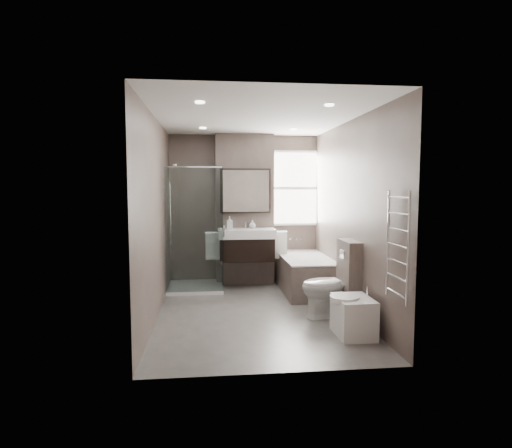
{
  "coord_description": "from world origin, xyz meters",
  "views": [
    {
      "loc": [
        -0.61,
        -5.64,
        1.71
      ],
      "look_at": [
        0.02,
        0.15,
        1.19
      ],
      "focal_mm": 30.0,
      "sensor_mm": 36.0,
      "label": 1
    }
  ],
  "objects": [
    {
      "name": "mirror_cabinet",
      "position": [
        0.0,
        1.61,
        1.63
      ],
      "size": [
        0.86,
        0.08,
        0.76
      ],
      "color": "black",
      "rests_on": "vanity_pier"
    },
    {
      "name": "vanity",
      "position": [
        0.0,
        1.43,
        0.74
      ],
      "size": [
        0.95,
        0.47,
        0.66
      ],
      "color": "black",
      "rests_on": "vanity_pier"
    },
    {
      "name": "vanity_pier",
      "position": [
        0.0,
        1.77,
        1.3
      ],
      "size": [
        1.0,
        0.25,
        2.6
      ],
      "primitive_type": "cube",
      "color": "brown",
      "rests_on": "ground"
    },
    {
      "name": "shower_enclosure",
      "position": [
        -0.75,
        1.35,
        0.49
      ],
      "size": [
        0.9,
        0.9,
        2.0
      ],
      "color": "white",
      "rests_on": "ground"
    },
    {
      "name": "towel_radiator",
      "position": [
        1.25,
        -1.6,
        1.12
      ],
      "size": [
        0.03,
        0.49,
        1.1
      ],
      "color": "silver",
      "rests_on": "room"
    },
    {
      "name": "room",
      "position": [
        0.0,
        0.0,
        1.3
      ],
      "size": [
        2.7,
        3.9,
        2.7
      ],
      "color": "#5A5652",
      "rests_on": "ground"
    },
    {
      "name": "window",
      "position": [
        0.9,
        1.88,
        1.68
      ],
      "size": [
        0.98,
        0.06,
        1.33
      ],
      "color": "white",
      "rests_on": "room"
    },
    {
      "name": "soap_bottle_a",
      "position": [
        -0.28,
        1.48,
        1.11
      ],
      "size": [
        0.09,
        0.1,
        0.21
      ],
      "primitive_type": "imported",
      "color": "white",
      "rests_on": "vanity"
    },
    {
      "name": "bathtub",
      "position": [
        0.92,
        1.1,
        0.32
      ],
      "size": [
        0.75,
        1.6,
        0.57
      ],
      "color": "brown",
      "rests_on": "ground"
    },
    {
      "name": "soap_bottle_b",
      "position": [
        0.11,
        1.54,
        1.07
      ],
      "size": [
        0.11,
        0.11,
        0.14
      ],
      "primitive_type": "imported",
      "color": "white",
      "rests_on": "vanity"
    },
    {
      "name": "towel_right",
      "position": [
        0.56,
        1.4,
        0.72
      ],
      "size": [
        0.24,
        0.06,
        0.44
      ],
      "primitive_type": "cube",
      "color": "silver",
      "rests_on": "vanity_pier"
    },
    {
      "name": "towel_left",
      "position": [
        -0.56,
        1.4,
        0.72
      ],
      "size": [
        0.24,
        0.06,
        0.44
      ],
      "primitive_type": "cube",
      "color": "silver",
      "rests_on": "vanity_pier"
    },
    {
      "name": "toilet",
      "position": [
        0.97,
        -0.27,
        0.4
      ],
      "size": [
        0.85,
        0.57,
        0.81
      ],
      "primitive_type": "imported",
      "rotation": [
        0.0,
        0.0,
        -1.41
      ],
      "color": "white",
      "rests_on": "ground"
    },
    {
      "name": "bidet",
      "position": [
        1.01,
        -1.01,
        0.23
      ],
      "size": [
        0.47,
        0.55,
        0.57
      ],
      "color": "white",
      "rests_on": "ground"
    },
    {
      "name": "cistern_box",
      "position": [
        1.21,
        -0.25,
        0.5
      ],
      "size": [
        0.19,
        0.55,
        1.0
      ],
      "color": "brown",
      "rests_on": "ground"
    }
  ]
}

